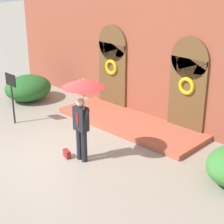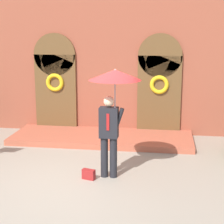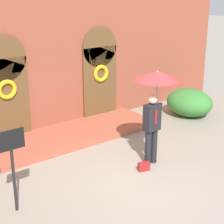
{
  "view_description": "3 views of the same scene",
  "coord_description": "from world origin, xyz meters",
  "px_view_note": "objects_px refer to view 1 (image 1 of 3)",
  "views": [
    {
      "loc": [
        7.5,
        -5.59,
        5.06
      ],
      "look_at": [
        0.61,
        1.59,
        1.07
      ],
      "focal_mm": 60.0,
      "sensor_mm": 36.0,
      "label": 1
    },
    {
      "loc": [
        1.79,
        -7.23,
        3.2
      ],
      "look_at": [
        0.55,
        1.29,
        1.26
      ],
      "focal_mm": 60.0,
      "sensor_mm": 36.0,
      "label": 2
    },
    {
      "loc": [
        -5.39,
        -5.77,
        4.31
      ],
      "look_at": [
        0.1,
        1.32,
        1.22
      ],
      "focal_mm": 60.0,
      "sensor_mm": 36.0,
      "label": 3
    }
  ],
  "objects_px": {
    "person_with_umbrella": "(83,95)",
    "sign_post": "(12,90)",
    "shrub_left": "(28,88)",
    "handbag": "(67,154)"
  },
  "relations": [
    {
      "from": "person_with_umbrella",
      "to": "shrub_left",
      "type": "height_order",
      "value": "person_with_umbrella"
    },
    {
      "from": "handbag",
      "to": "sign_post",
      "type": "xyz_separation_m",
      "value": [
        -3.14,
        0.33,
        1.05
      ]
    },
    {
      "from": "sign_post",
      "to": "shrub_left",
      "type": "height_order",
      "value": "sign_post"
    },
    {
      "from": "person_with_umbrella",
      "to": "handbag",
      "type": "bearing_deg",
      "value": -158.62
    },
    {
      "from": "shrub_left",
      "to": "sign_post",
      "type": "bearing_deg",
      "value": -46.34
    },
    {
      "from": "person_with_umbrella",
      "to": "sign_post",
      "type": "xyz_separation_m",
      "value": [
        -3.65,
        0.13,
        -0.75
      ]
    },
    {
      "from": "sign_post",
      "to": "handbag",
      "type": "bearing_deg",
      "value": -5.97
    },
    {
      "from": "person_with_umbrella",
      "to": "sign_post",
      "type": "distance_m",
      "value": 3.73
    },
    {
      "from": "person_with_umbrella",
      "to": "shrub_left",
      "type": "distance_m",
      "value": 5.71
    },
    {
      "from": "person_with_umbrella",
      "to": "shrub_left",
      "type": "bearing_deg",
      "value": 161.14
    }
  ]
}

